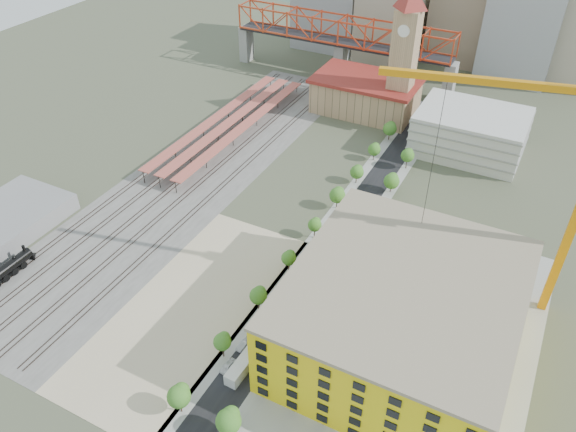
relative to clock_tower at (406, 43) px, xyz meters
The scene contains 31 objects.
ground 85.36m from the clock_tower, 95.71° to the right, with size 400.00×400.00×0.00m, color #474C38.
ballast_strip 81.63m from the clock_tower, 125.15° to the right, with size 36.00×165.00×0.06m, color #605E59.
dirt_lot 115.74m from the clock_tower, 96.14° to the right, with size 28.00×67.00×0.06m, color tan.
street_asphalt 71.48m from the clock_tower, 82.98° to the right, with size 12.00×170.00×0.06m, color black.
sidewalk_west 71.08m from the clock_tower, 87.80° to the right, with size 3.00×170.00×0.04m, color gray.
sidewalk_east 72.31m from the clock_tower, 78.27° to the right, with size 3.00×170.00×0.04m, color gray.
construction_pad 110.41m from the clock_tower, 69.69° to the right, with size 50.00×90.00×0.06m, color gray.
rail_tracks 82.57m from the clock_tower, 126.24° to the right, with size 26.56×160.00×0.18m.
platform_canopies 65.08m from the clock_tower, 144.47° to the right, with size 16.00×80.00×4.12m.
station_hall 25.65m from the clock_tower, behind, with size 38.00×24.00×13.10m.
clock_tower is the anchor object (origin of this frame).
parking_garage 36.81m from the clock_tower, 19.64° to the right, with size 34.00×26.00×14.00m, color silver.
truss_bridge 42.56m from the clock_tower, 142.85° to the left, with size 94.00×9.60×25.60m.
construction_building 107.36m from the clock_tower, 71.22° to the right, with size 44.60×50.60×18.80m.
warehouse 135.13m from the clock_tower, 123.93° to the right, with size 22.00×32.00×5.00m, color gray.
street_trees 80.70m from the clock_tower, 83.91° to the right, with size 15.40×124.40×8.00m.
skyline 62.60m from the clock_tower, 90.49° to the left, with size 133.00×46.00×60.00m.
distant_hills 213.32m from the clock_tower, 78.30° to the left, with size 647.00×264.00×227.00m.
tower_crane 94.14m from the clock_tower, 52.86° to the right, with size 57.27×15.05×62.23m.
site_trailer_a 124.25m from the clock_tower, 86.22° to the right, with size 2.73×10.36×2.83m, color silver.
site_trailer_b 111.69m from the clock_tower, 85.76° to the right, with size 2.36×8.98×2.46m, color silver.
site_trailer_c 106.14m from the clock_tower, 85.53° to the right, with size 2.50×9.50×2.60m, color silver.
site_trailer_d 86.64m from the clock_tower, 84.42° to the right, with size 2.62×9.96×2.73m, color silver.
car_0 125.49m from the clock_tower, 87.66° to the right, with size 1.71×4.26×1.45m, color silver.
car_1 119.28m from the clock_tower, 87.53° to the right, with size 1.42×4.06×1.34m, color #ACACB2.
car_2 106.09m from the clock_tower, 87.20° to the right, with size 2.49×5.39×1.50m, color black.
car_3 82.31m from the clock_tower, 86.30° to the right, with size 2.09×5.13×1.49m, color navy.
car_4 117.87m from the clock_tower, 84.49° to the right, with size 1.84×4.58×1.56m, color silver.
car_5 94.62m from the clock_tower, 83.01° to the right, with size 1.63×4.68×1.54m, color gray.
car_6 82.30m from the clock_tower, 81.83° to the right, with size 2.45×5.32×1.48m, color black.
car_7 60.79m from the clock_tower, 78.24° to the right, with size 1.93×4.74×1.38m, color navy.
Camera 1 is at (58.10, -102.14, 95.38)m, focal length 35.00 mm.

